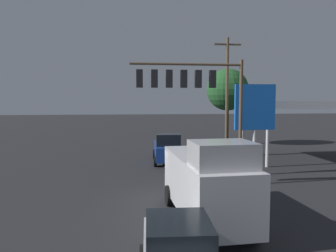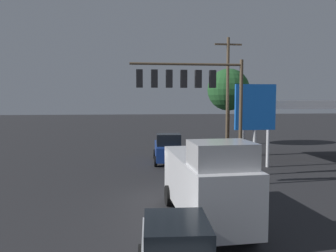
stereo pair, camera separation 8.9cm
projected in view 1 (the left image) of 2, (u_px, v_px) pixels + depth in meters
name	position (u px, v px, depth m)	size (l,w,h in m)	color
ground_plane	(173.00, 196.00, 17.21)	(200.00, 200.00, 0.00)	#262628
traffic_signal_assembly	(193.00, 88.00, 18.56)	(6.49, 0.43, 7.33)	brown
utility_pole	(227.00, 95.00, 28.72)	(2.40, 0.26, 10.44)	brown
gas_station_canopy	(313.00, 105.00, 27.43)	(11.39, 6.35, 4.99)	silver
price_sign	(255.00, 110.00, 21.63)	(2.74, 0.27, 6.06)	silver
pickup_parked	(167.00, 149.00, 26.25)	(2.49, 5.30, 2.40)	navy
delivery_truck	(206.00, 182.00, 13.32)	(2.79, 6.89, 3.58)	silver
street_tree	(228.00, 90.00, 36.49)	(4.67, 4.67, 8.53)	#4C331E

